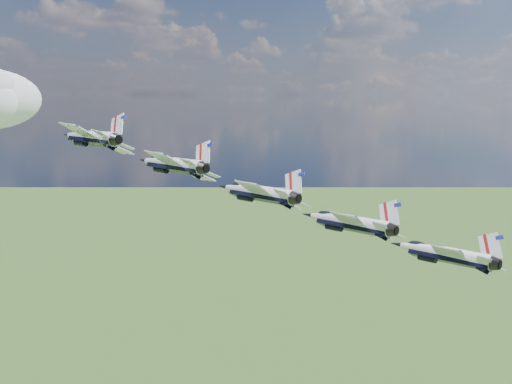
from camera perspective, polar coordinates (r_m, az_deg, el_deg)
jet_0 at (r=84.14m, az=-16.34°, el=5.30°), size 13.68×16.89×8.63m
jet_1 at (r=79.40m, az=-8.54°, el=2.81°), size 13.68×16.89×8.63m
jet_2 at (r=76.44m, az=0.00°, el=0.00°), size 13.68×16.89×8.63m
jet_3 at (r=75.49m, az=8.99°, el=-2.95°), size 13.68×16.89×8.63m
jet_4 at (r=76.61m, az=18.01°, el=-5.82°), size 13.68×16.89×8.63m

